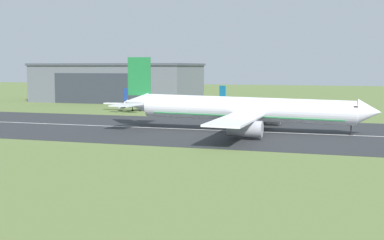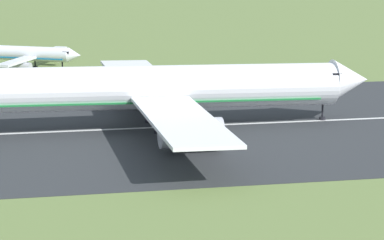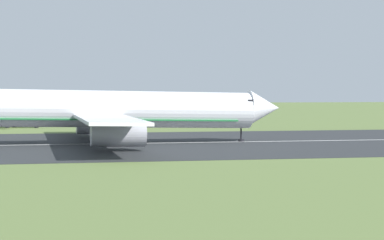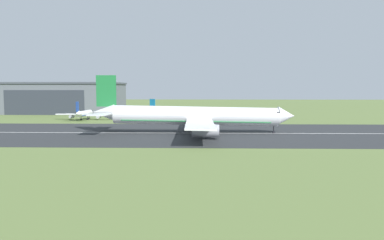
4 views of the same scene
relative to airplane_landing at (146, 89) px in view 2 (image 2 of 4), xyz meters
The scene contains 2 objects.
airplane_landing is the anchor object (origin of this frame).
airplane_parked_west 51.82m from the airplane_landing, 104.34° to the left, with size 19.24×22.47×8.34m.
Camera 2 is at (2.55, 10.19, 24.18)m, focal length 85.00 mm.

